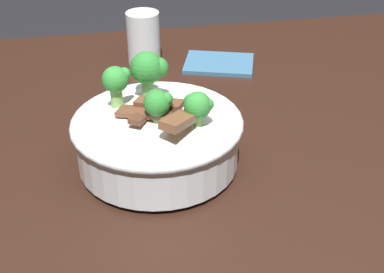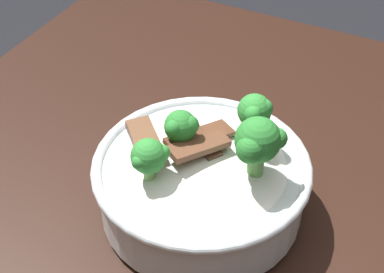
# 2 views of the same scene
# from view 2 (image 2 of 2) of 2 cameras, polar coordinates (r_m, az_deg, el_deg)

# --- Properties ---
(rice_bowl) EXTENTS (0.24, 0.24, 0.15)m
(rice_bowl) POSITION_cam_2_polar(r_m,az_deg,el_deg) (0.64, 1.03, -3.97)
(rice_bowl) COLOR silver
(rice_bowl) RESTS_ON dining_table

